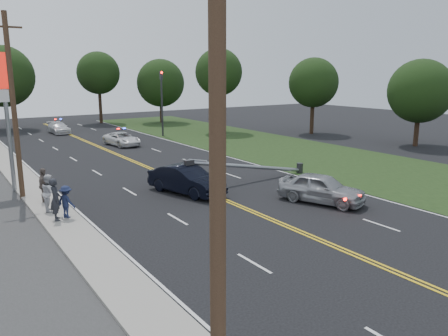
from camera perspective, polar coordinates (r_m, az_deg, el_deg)
ground at (r=20.14m, az=8.82°, el=-7.78°), size 120.00×120.00×0.00m
sidewalk at (r=25.16m, az=-22.23°, el=-4.33°), size 1.80×70.00×0.12m
grass_verge at (r=36.25m, az=13.85°, el=1.04°), size 12.00×80.00×0.01m
centerline_yellow at (r=27.95m, az=-5.19°, el=-1.94°), size 0.36×80.00×0.00m
traffic_signal at (r=48.75m, az=-8.13°, el=9.07°), size 0.28×0.41×7.05m
fallen_streetlight at (r=28.37m, az=4.18°, el=0.18°), size 9.36×0.44×1.91m
utility_pole_near at (r=7.14m, az=-0.84°, el=-2.22°), size 1.60×0.28×10.00m
utility_pole_mid at (r=26.12m, az=-25.78°, el=7.19°), size 1.60×0.28×10.00m
tree_6 at (r=60.02m, az=-26.96°, el=10.62°), size 7.40×7.40×10.16m
tree_7 at (r=63.22m, az=-16.09°, el=11.83°), size 5.75×5.75×9.73m
tree_8 at (r=62.30m, az=-8.29°, el=10.92°), size 6.56×6.56×8.77m
tree_9 at (r=51.44m, az=-0.68°, el=12.39°), size 5.43×5.43×9.66m
tree_12 at (r=45.26m, az=24.25°, el=9.14°), size 5.93×5.93×8.17m
tree_13 at (r=51.10m, az=11.61°, el=10.86°), size 5.57×5.57×8.58m
crashed_sedan at (r=25.42m, az=-4.95°, el=-1.52°), size 3.02×5.21×1.62m
waiting_sedan at (r=24.09m, az=12.62°, el=-2.60°), size 3.46×5.03×1.59m
emergency_a at (r=43.30m, az=-13.20°, el=3.71°), size 2.69×4.77×1.26m
emergency_b at (r=54.16m, az=-20.78°, el=4.92°), size 1.98×4.46×1.27m
bystander_a at (r=21.80m, az=-21.14°, el=-3.82°), size 0.63×0.82×2.01m
bystander_b at (r=23.37m, az=-21.83°, el=-3.01°), size 0.89×1.04×1.86m
bystander_c at (r=22.04m, az=-19.90°, el=-4.15°), size 0.99×1.16×1.56m
bystander_d at (r=25.10m, az=-22.50°, el=-2.09°), size 0.94×1.15×1.83m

